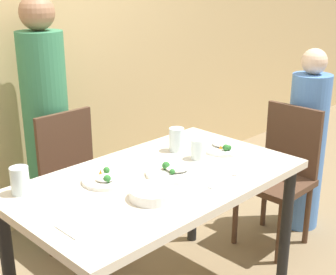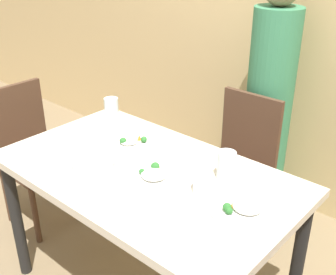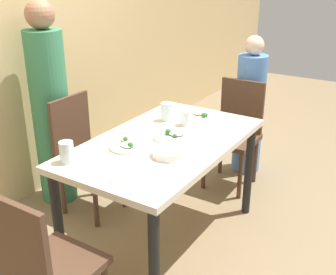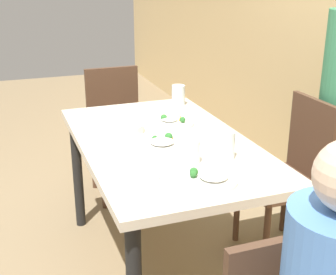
{
  "view_description": "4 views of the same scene",
  "coord_description": "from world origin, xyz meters",
  "px_view_note": "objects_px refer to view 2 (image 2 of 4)",
  "views": [
    {
      "loc": [
        -1.42,
        -1.48,
        1.66
      ],
      "look_at": [
        0.08,
        0.02,
        0.93
      ],
      "focal_mm": 50.0,
      "sensor_mm": 36.0,
      "label": 1
    },
    {
      "loc": [
        1.17,
        -1.17,
        1.74
      ],
      "look_at": [
        0.09,
        0.06,
        0.93
      ],
      "focal_mm": 45.0,
      "sensor_mm": 36.0,
      "label": 2
    },
    {
      "loc": [
        -2.06,
        -1.32,
        1.81
      ],
      "look_at": [
        -0.09,
        -0.09,
        0.83
      ],
      "focal_mm": 45.0,
      "sensor_mm": 36.0,
      "label": 3
    },
    {
      "loc": [
        2.04,
        -0.72,
        1.57
      ],
      "look_at": [
        0.04,
        0.01,
        0.79
      ],
      "focal_mm": 50.0,
      "sensor_mm": 36.0,
      "label": 4
    }
  ],
  "objects_px": {
    "bowl_curry": "(94,165)",
    "glass_water_tall": "(226,165)",
    "chair_adult_spot": "(237,164)",
    "person_adult": "(268,109)",
    "plate_rice_adult": "(242,211)"
  },
  "relations": [
    {
      "from": "plate_rice_adult",
      "to": "glass_water_tall",
      "type": "bearing_deg",
      "value": 138.46
    },
    {
      "from": "bowl_curry",
      "to": "glass_water_tall",
      "type": "bearing_deg",
      "value": 33.85
    },
    {
      "from": "bowl_curry",
      "to": "glass_water_tall",
      "type": "relative_size",
      "value": 1.53
    },
    {
      "from": "glass_water_tall",
      "to": "chair_adult_spot",
      "type": "bearing_deg",
      "value": 116.33
    },
    {
      "from": "chair_adult_spot",
      "to": "glass_water_tall",
      "type": "bearing_deg",
      "value": -63.67
    },
    {
      "from": "chair_adult_spot",
      "to": "plate_rice_adult",
      "type": "xyz_separation_m",
      "value": [
        0.47,
        -0.73,
        0.29
      ]
    },
    {
      "from": "glass_water_tall",
      "to": "bowl_curry",
      "type": "bearing_deg",
      "value": -146.15
    },
    {
      "from": "bowl_curry",
      "to": "plate_rice_adult",
      "type": "xyz_separation_m",
      "value": [
        0.69,
        0.16,
        -0.01
      ]
    },
    {
      "from": "person_adult",
      "to": "bowl_curry",
      "type": "bearing_deg",
      "value": -100.25
    },
    {
      "from": "bowl_curry",
      "to": "plate_rice_adult",
      "type": "height_order",
      "value": "plate_rice_adult"
    },
    {
      "from": "chair_adult_spot",
      "to": "person_adult",
      "type": "bearing_deg",
      "value": 90.0
    },
    {
      "from": "chair_adult_spot",
      "to": "plate_rice_adult",
      "type": "relative_size",
      "value": 3.69
    },
    {
      "from": "person_adult",
      "to": "bowl_curry",
      "type": "height_order",
      "value": "person_adult"
    },
    {
      "from": "person_adult",
      "to": "bowl_curry",
      "type": "distance_m",
      "value": 1.22
    },
    {
      "from": "chair_adult_spot",
      "to": "glass_water_tall",
      "type": "xyz_separation_m",
      "value": [
        0.28,
        -0.56,
        0.34
      ]
    }
  ]
}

